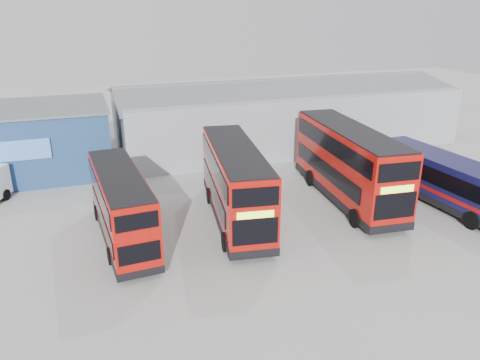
{
  "coord_description": "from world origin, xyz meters",
  "views": [
    {
      "loc": [
        -9.7,
        -19.36,
        12.26
      ],
      "look_at": [
        -1.0,
        6.02,
        2.1
      ],
      "focal_mm": 35.0,
      "sensor_mm": 36.0,
      "label": 1
    }
  ],
  "objects_px": {
    "maintenance_shed": "(283,114)",
    "double_decker_right": "(348,165)",
    "double_decker_centre": "(235,185)",
    "double_decker_left": "(122,207)",
    "single_decker_blue": "(448,183)",
    "office_block": "(25,141)"
  },
  "relations": [
    {
      "from": "double_decker_centre",
      "to": "single_decker_blue",
      "type": "distance_m",
      "value": 13.71
    },
    {
      "from": "double_decker_left",
      "to": "double_decker_centre",
      "type": "relative_size",
      "value": 0.86
    },
    {
      "from": "double_decker_right",
      "to": "single_decker_blue",
      "type": "bearing_deg",
      "value": -22.91
    },
    {
      "from": "office_block",
      "to": "maintenance_shed",
      "type": "bearing_deg",
      "value": 5.21
    },
    {
      "from": "office_block",
      "to": "double_decker_left",
      "type": "relative_size",
      "value": 1.3
    },
    {
      "from": "double_decker_centre",
      "to": "single_decker_blue",
      "type": "relative_size",
      "value": 0.95
    },
    {
      "from": "double_decker_right",
      "to": "single_decker_blue",
      "type": "height_order",
      "value": "double_decker_right"
    },
    {
      "from": "double_decker_left",
      "to": "double_decker_right",
      "type": "distance_m",
      "value": 14.59
    },
    {
      "from": "maintenance_shed",
      "to": "single_decker_blue",
      "type": "relative_size",
      "value": 2.63
    },
    {
      "from": "maintenance_shed",
      "to": "double_decker_centre",
      "type": "distance_m",
      "value": 17.84
    },
    {
      "from": "double_decker_centre",
      "to": "single_decker_blue",
      "type": "height_order",
      "value": "double_decker_centre"
    },
    {
      "from": "double_decker_left",
      "to": "double_decker_right",
      "type": "xyz_separation_m",
      "value": [
        14.54,
        1.07,
        0.46
      ]
    },
    {
      "from": "double_decker_left",
      "to": "single_decker_blue",
      "type": "relative_size",
      "value": 0.82
    },
    {
      "from": "double_decker_right",
      "to": "double_decker_left",
      "type": "bearing_deg",
      "value": -170.96
    },
    {
      "from": "maintenance_shed",
      "to": "double_decker_right",
      "type": "distance_m",
      "value": 14.54
    },
    {
      "from": "double_decker_centre",
      "to": "double_decker_right",
      "type": "bearing_deg",
      "value": 12.1
    },
    {
      "from": "maintenance_shed",
      "to": "double_decker_centre",
      "type": "bearing_deg",
      "value": -122.7
    },
    {
      "from": "maintenance_shed",
      "to": "double_decker_left",
      "type": "xyz_separation_m",
      "value": [
        -16.27,
        -15.51,
        -0.64
      ]
    },
    {
      "from": "single_decker_blue",
      "to": "double_decker_left",
      "type": "bearing_deg",
      "value": -9.89
    },
    {
      "from": "double_decker_left",
      "to": "single_decker_blue",
      "type": "xyz_separation_m",
      "value": [
        20.12,
        -1.87,
        -0.43
      ]
    },
    {
      "from": "double_decker_centre",
      "to": "double_decker_right",
      "type": "height_order",
      "value": "double_decker_right"
    },
    {
      "from": "double_decker_centre",
      "to": "maintenance_shed",
      "type": "bearing_deg",
      "value": 65.31
    }
  ]
}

